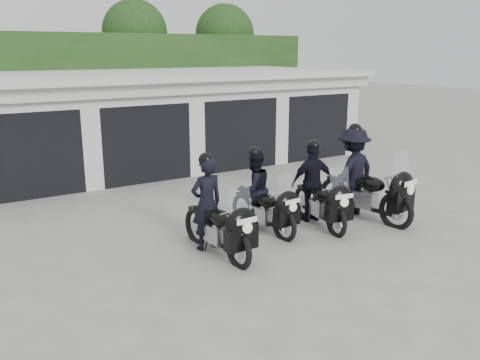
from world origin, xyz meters
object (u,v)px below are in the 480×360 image
police_bike_a (215,214)px  police_bike_b (259,195)px  police_bike_d (360,177)px  police_bike_c (317,188)px

police_bike_a → police_bike_b: bearing=22.3°
police_bike_d → police_bike_c: bearing=162.7°
police_bike_b → police_bike_c: police_bike_c is taller
police_bike_a → police_bike_c: police_bike_a is taller
police_bike_a → police_bike_b: 1.58m
police_bike_a → police_bike_b: (1.42, 0.68, -0.01)m
police_bike_a → police_bike_c: (2.69, 0.36, 0.03)m
police_bike_b → police_bike_d: 2.43m
police_bike_a → police_bike_d: size_ratio=0.89×
police_bike_c → police_bike_d: 1.12m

